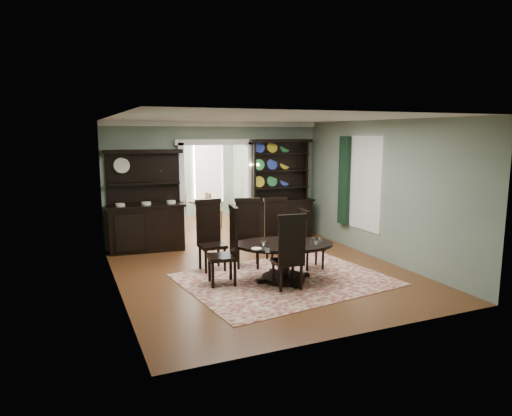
# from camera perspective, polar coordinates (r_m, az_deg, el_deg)

# --- Properties ---
(room) EXTENTS (5.51, 6.01, 3.01)m
(room) POSITION_cam_1_polar(r_m,az_deg,el_deg) (8.74, 1.01, 1.81)
(room) COLOR brown
(room) RESTS_ON ground
(parlor) EXTENTS (3.51, 3.50, 3.01)m
(parlor) POSITION_cam_1_polar(r_m,az_deg,el_deg) (13.91, -8.28, 4.30)
(parlor) COLOR brown
(parlor) RESTS_ON ground
(doorway_trim) EXTENTS (2.08, 0.25, 2.57)m
(doorway_trim) POSITION_cam_1_polar(r_m,az_deg,el_deg) (11.48, -5.03, 3.80)
(doorway_trim) COLOR white
(doorway_trim) RESTS_ON floor
(right_window) EXTENTS (0.15, 1.47, 2.12)m
(right_window) POSITION_cam_1_polar(r_m,az_deg,el_deg) (10.84, 12.19, 3.20)
(right_window) COLOR white
(right_window) RESTS_ON wall_right
(wall_sconce) EXTENTS (0.27, 0.21, 0.21)m
(wall_sconce) POSITION_cam_1_polar(r_m,az_deg,el_deg) (11.64, -0.35, 5.26)
(wall_sconce) COLOR #BA7C31
(wall_sconce) RESTS_ON back_wall_right
(rug) EXTENTS (3.98, 3.26, 0.01)m
(rug) POSITION_cam_1_polar(r_m,az_deg,el_deg) (8.68, 3.66, -8.91)
(rug) COLOR maroon
(rug) RESTS_ON floor
(dining_table) EXTENTS (2.13, 2.13, 0.72)m
(dining_table) POSITION_cam_1_polar(r_m,az_deg,el_deg) (8.50, 3.50, -5.83)
(dining_table) COLOR black
(dining_table) RESTS_ON rug
(centerpiece) EXTENTS (1.41, 0.91, 0.23)m
(centerpiece) POSITION_cam_1_polar(r_m,az_deg,el_deg) (8.37, 3.78, -4.05)
(centerpiece) COLOR silver
(centerpiece) RESTS_ON dining_table
(chair_far_left) EXTENTS (0.55, 0.50, 1.42)m
(chair_far_left) POSITION_cam_1_polar(r_m,az_deg,el_deg) (9.22, -5.76, -3.09)
(chair_far_left) COLOR black
(chair_far_left) RESTS_ON rug
(chair_far_mid) EXTENTS (0.66, 0.65, 1.41)m
(chair_far_mid) POSITION_cam_1_polar(r_m,az_deg,el_deg) (9.39, -1.03, -2.85)
(chair_far_mid) COLOR black
(chair_far_mid) RESTS_ON rug
(chair_far_right) EXTENTS (0.56, 0.54, 1.35)m
(chair_far_right) POSITION_cam_1_polar(r_m,az_deg,el_deg) (9.81, 2.59, -2.50)
(chair_far_right) COLOR black
(chair_far_right) RESTS_ON rug
(chair_end_left) EXTENTS (0.58, 0.60, 1.44)m
(chair_end_left) POSITION_cam_1_polar(r_m,az_deg,el_deg) (8.26, -3.48, -4.44)
(chair_end_left) COLOR black
(chair_end_left) RESTS_ON rug
(chair_end_right) EXTENTS (0.48, 0.50, 1.22)m
(chair_end_right) POSITION_cam_1_polar(r_m,az_deg,el_deg) (9.23, 6.44, -3.74)
(chair_end_right) COLOR black
(chair_end_right) RESTS_ON rug
(chair_near) EXTENTS (0.55, 0.52, 1.37)m
(chair_near) POSITION_cam_1_polar(r_m,az_deg,el_deg) (7.95, 4.25, -5.30)
(chair_near) COLOR black
(chair_near) RESTS_ON rug
(sideboard) EXTENTS (1.84, 0.80, 2.35)m
(sideboard) POSITION_cam_1_polar(r_m,az_deg,el_deg) (10.90, -13.59, -0.96)
(sideboard) COLOR black
(sideboard) RESTS_ON floor
(welsh_dresser) EXTENTS (1.69, 0.75, 2.57)m
(welsh_dresser) POSITION_cam_1_polar(r_m,az_deg,el_deg) (11.94, 3.09, 0.71)
(welsh_dresser) COLOR black
(welsh_dresser) RESTS_ON floor
(parlor_table) EXTENTS (0.86, 0.86, 0.80)m
(parlor_table) POSITION_cam_1_polar(r_m,az_deg,el_deg) (13.30, -6.56, -0.21)
(parlor_table) COLOR brown
(parlor_table) RESTS_ON parlor_floor
(parlor_chair_left) EXTENTS (0.43, 0.43, 1.02)m
(parlor_chair_left) POSITION_cam_1_polar(r_m,az_deg,el_deg) (13.06, -9.50, -0.35)
(parlor_chair_left) COLOR brown
(parlor_chair_left) RESTS_ON parlor_floor
(parlor_chair_right) EXTENTS (0.44, 0.43, 1.02)m
(parlor_chair_right) POSITION_cam_1_polar(r_m,az_deg,el_deg) (13.25, -5.49, -0.13)
(parlor_chair_right) COLOR brown
(parlor_chair_right) RESTS_ON parlor_floor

